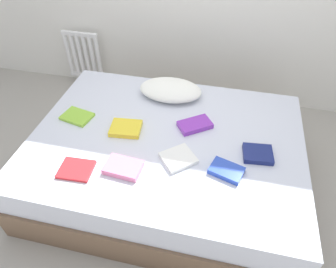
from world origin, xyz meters
The scene contains 12 objects.
ground_plane centered at (0.00, 0.00, 0.00)m, with size 8.00×8.00×0.00m, color #9E998E.
bed centered at (0.00, 0.00, 0.25)m, with size 2.00×1.50×0.50m.
radiator centered at (-1.23, 1.20, 0.38)m, with size 0.40×0.04×0.54m.
pillow centered at (-0.08, 0.51, 0.56)m, with size 0.52×0.34×0.12m, color white.
textbook_navy centered at (0.65, -0.05, 0.52)m, with size 0.19×0.17×0.04m, color navy.
textbook_lime centered at (-0.73, 0.05, 0.51)m, with size 0.22×0.16×0.02m, color #8CC638.
textbook_red centered at (-0.50, -0.45, 0.51)m, with size 0.21×0.18×0.02m, color red.
textbook_purple centered at (0.18, 0.15, 0.52)m, with size 0.24×0.14×0.04m, color purple.
textbook_pink centered at (-0.20, -0.37, 0.52)m, with size 0.23×0.16×0.04m, color pink.
textbook_blue centered at (0.45, -0.24, 0.52)m, with size 0.21×0.14×0.04m, color #2847B7.
textbook_white centered at (0.13, -0.20, 0.52)m, with size 0.21×0.19×0.03m, color white.
textbook_yellow centered at (-0.31, 0.00, 0.52)m, with size 0.22×0.18×0.04m, color yellow.
Camera 1 is at (0.37, -1.55, 1.99)m, focal length 32.07 mm.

